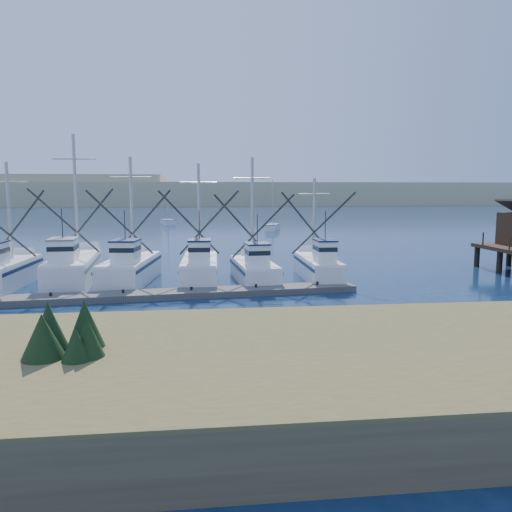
# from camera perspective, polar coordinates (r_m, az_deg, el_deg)

# --- Properties ---
(ground) EXTENTS (500.00, 500.00, 0.00)m
(ground) POSITION_cam_1_polar(r_m,az_deg,el_deg) (25.57, 4.33, -6.90)
(ground) COLOR #0D203C
(ground) RESTS_ON ground
(shore_bank) EXTENTS (40.00, 10.00, 1.60)m
(shore_bank) POSITION_cam_1_polar(r_m,az_deg,el_deg) (15.69, -18.68, -13.57)
(shore_bank) COLOR #4C422D
(shore_bank) RESTS_ON ground
(floating_dock) EXTENTS (28.60, 4.73, 0.38)m
(floating_dock) POSITION_cam_1_polar(r_m,az_deg,el_deg) (30.41, -14.94, -4.45)
(floating_dock) COLOR #5E5A54
(floating_dock) RESTS_ON ground
(dune_ridge) EXTENTS (360.00, 60.00, 10.00)m
(dune_ridge) POSITION_cam_1_polar(r_m,az_deg,el_deg) (234.37, -5.45, 7.08)
(dune_ridge) COLOR tan
(dune_ridge) RESTS_ON ground
(trawler_fleet) EXTENTS (27.75, 9.42, 10.28)m
(trawler_fleet) POSITION_cam_1_polar(r_m,az_deg,el_deg) (35.20, -14.46, -1.49)
(trawler_fleet) COLOR white
(trawler_fleet) RESTS_ON ground
(sailboat_near) EXTENTS (3.21, 5.89, 8.10)m
(sailboat_near) POSITION_cam_1_polar(r_m,az_deg,el_deg) (81.10, 1.91, 3.32)
(sailboat_near) COLOR white
(sailboat_near) RESTS_ON ground
(sailboat_far) EXTENTS (3.18, 5.51, 8.10)m
(sailboat_far) POSITION_cam_1_polar(r_m,az_deg,el_deg) (95.30, -10.04, 3.82)
(sailboat_far) COLOR white
(sailboat_far) RESTS_ON ground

